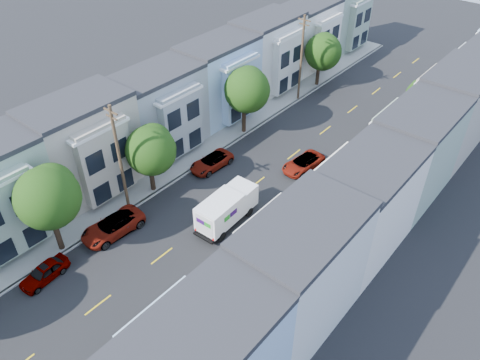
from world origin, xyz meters
The scene contains 25 objects.
ground centered at (0.00, 0.00, 0.00)m, with size 160.00×160.00×0.00m, color black.
road_slab centered at (0.00, 15.00, 0.01)m, with size 12.00×70.00×0.02m, color black.
curb_left centered at (-6.05, 15.00, 0.07)m, with size 0.30×70.00×0.15m, color gray.
curb_right centered at (6.05, 15.00, 0.07)m, with size 0.30×70.00×0.15m, color gray.
sidewalk_left centered at (-7.35, 15.00, 0.07)m, with size 2.60×70.00×0.15m, color gray.
sidewalk_right centered at (7.35, 15.00, 0.07)m, with size 2.60×70.00×0.15m, color gray.
centerline centered at (0.00, 15.00, 0.00)m, with size 0.12×70.00×0.01m, color gold.
townhouse_row_left centered at (-11.15, 15.00, 0.00)m, with size 5.00×70.00×8.50m, color white.
townhouse_row_right centered at (11.15, 15.00, 0.00)m, with size 5.00×70.00×8.50m, color white.
tree_b centered at (-6.30, -4.48, 5.43)m, with size 4.70×4.70×7.80m.
tree_c centered at (-6.30, 5.10, 4.51)m, with size 4.37×4.37×6.71m.
tree_d centered at (-6.30, 18.07, 5.10)m, with size 4.70×4.70×7.48m.
tree_e centered at (-6.30, 32.68, 4.50)m, with size 4.46×4.46×6.76m.
tree_far_r centered at (6.89, 30.61, 3.89)m, with size 3.10×3.10×5.49m.
utility_pole_near centered at (-6.30, 2.00, 5.15)m, with size 1.60×0.26×10.00m.
utility_pole_far centered at (-6.30, 28.00, 5.15)m, with size 1.60×0.26×10.00m.
fedex_truck centered at (1.33, 6.17, 1.56)m, with size 2.24×5.81×2.79m.
lead_sedan centered at (2.05, 16.54, 0.64)m, with size 2.13×4.62×1.28m, color black.
parked_left_b centered at (-4.90, -6.96, 0.64)m, with size 1.51×3.93×1.28m, color #081840.
parked_left_c centered at (-4.90, -0.73, 0.73)m, with size 2.43×5.26×1.46m, color #BBBCBE.
parked_left_d centered at (-4.90, 11.07, 0.63)m, with size 2.09×4.54×1.26m, color #410613.
parked_right_a centered at (4.90, -7.95, 0.71)m, with size 1.51×4.28×1.43m, color #545557.
parked_right_b centered at (4.90, -3.46, 0.71)m, with size 1.67×4.36×1.41m, color silver.
parked_right_c centered at (4.90, 17.18, 0.70)m, with size 1.66×4.32×1.40m, color black.
parked_right_d centered at (4.90, 28.09, 0.71)m, with size 1.67×4.36×1.42m, color #0E223D.
Camera 1 is at (20.64, -15.36, 26.83)m, focal length 35.00 mm.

